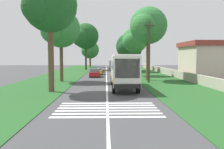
# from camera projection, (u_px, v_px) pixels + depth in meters

# --- Properties ---
(ground) EXTENTS (160.00, 160.00, 0.00)m
(ground) POSITION_uv_depth(u_px,v_px,m) (107.00, 93.00, 24.99)
(ground) COLOR #424244
(grass_verge_left) EXTENTS (120.00, 8.00, 0.04)m
(grass_verge_left) POSITION_uv_depth(u_px,v_px,m) (53.00, 79.00, 39.76)
(grass_verge_left) COLOR #235623
(grass_verge_left) RESTS_ON ground
(grass_verge_right) EXTENTS (120.00, 8.00, 0.04)m
(grass_verge_right) POSITION_uv_depth(u_px,v_px,m) (160.00, 79.00, 40.14)
(grass_verge_right) COLOR #235623
(grass_verge_right) RESTS_ON ground
(centre_line) EXTENTS (110.00, 0.16, 0.01)m
(centre_line) POSITION_uv_depth(u_px,v_px,m) (107.00, 79.00, 39.95)
(centre_line) COLOR silver
(centre_line) RESTS_ON ground
(coach_bus) EXTENTS (11.16, 2.62, 3.73)m
(coach_bus) POSITION_uv_depth(u_px,v_px,m) (123.00, 69.00, 28.69)
(coach_bus) COLOR silver
(coach_bus) RESTS_ON ground
(zebra_crossing) EXTENTS (4.95, 6.80, 0.01)m
(zebra_crossing) POSITION_uv_depth(u_px,v_px,m) (108.00, 109.00, 17.41)
(zebra_crossing) COLOR silver
(zebra_crossing) RESTS_ON ground
(trailing_car_0) EXTENTS (4.30, 1.78, 1.43)m
(trailing_car_0) POSITION_uv_depth(u_px,v_px,m) (95.00, 73.00, 44.93)
(trailing_car_0) COLOR #B21E1E
(trailing_car_0) RESTS_ON ground
(trailing_car_1) EXTENTS (4.30, 1.78, 1.43)m
(trailing_car_1) POSITION_uv_depth(u_px,v_px,m) (98.00, 71.00, 51.27)
(trailing_car_1) COLOR gold
(trailing_car_1) RESTS_ON ground
(trailing_car_2) EXTENTS (4.30, 1.78, 1.43)m
(trailing_car_2) POSITION_uv_depth(u_px,v_px,m) (98.00, 69.00, 58.30)
(trailing_car_2) COLOR gray
(trailing_car_2) RESTS_ON ground
(trailing_car_3) EXTENTS (4.30, 1.78, 1.43)m
(trailing_car_3) POSITION_uv_depth(u_px,v_px,m) (114.00, 68.00, 64.61)
(trailing_car_3) COLOR #B7A893
(trailing_car_3) RESTS_ON ground
(trailing_minibus_0) EXTENTS (6.00, 2.14, 2.53)m
(trailing_minibus_0) POSITION_uv_depth(u_px,v_px,m) (113.00, 63.00, 73.87)
(trailing_minibus_0) COLOR silver
(trailing_minibus_0) RESTS_ON ground
(roadside_tree_left_0) EXTENTS (7.06, 5.72, 8.46)m
(roadside_tree_left_0) POSITION_uv_depth(u_px,v_px,m) (90.00, 50.00, 84.80)
(roadside_tree_left_0) COLOR brown
(roadside_tree_left_0) RESTS_ON grass_verge_left
(roadside_tree_left_1) EXTENTS (6.28, 5.27, 11.06)m
(roadside_tree_left_1) POSITION_uv_depth(u_px,v_px,m) (49.00, 7.00, 25.44)
(roadside_tree_left_1) COLOR brown
(roadside_tree_left_1) RESTS_ON grass_verge_left
(roadside_tree_left_2) EXTENTS (8.43, 6.65, 12.02)m
(roadside_tree_left_2) POSITION_uv_depth(u_px,v_px,m) (85.00, 37.00, 67.46)
(roadside_tree_left_2) COLOR #4C3826
(roadside_tree_left_2) RESTS_ON grass_verge_left
(roadside_tree_left_3) EXTENTS (6.31, 5.26, 9.93)m
(roadside_tree_left_3) POSITION_uv_depth(u_px,v_px,m) (60.00, 30.00, 36.03)
(roadside_tree_left_3) COLOR brown
(roadside_tree_left_3) RESTS_ON grass_verge_left
(roadside_tree_right_0) EXTENTS (7.28, 6.01, 8.72)m
(roadside_tree_right_0) POSITION_uv_depth(u_px,v_px,m) (129.00, 47.00, 58.67)
(roadside_tree_right_0) COLOR #4C3826
(roadside_tree_right_0) RESTS_ON grass_verge_right
(roadside_tree_right_1) EXTENTS (6.84, 5.40, 10.59)m
(roadside_tree_right_1) POSITION_uv_depth(u_px,v_px,m) (147.00, 27.00, 37.53)
(roadside_tree_right_1) COLOR brown
(roadside_tree_right_1) RESTS_ON grass_verge_right
(roadside_tree_right_2) EXTENTS (5.57, 4.50, 9.11)m
(roadside_tree_right_2) POSITION_uv_depth(u_px,v_px,m) (127.00, 44.00, 65.20)
(roadside_tree_right_2) COLOR #3D2D1E
(roadside_tree_right_2) RESTS_ON grass_verge_right
(roadside_tree_right_3) EXTENTS (5.58, 4.60, 8.70)m
(roadside_tree_right_3) POSITION_uv_depth(u_px,v_px,m) (134.00, 41.00, 46.82)
(roadside_tree_right_3) COLOR #3D2D1E
(roadside_tree_right_3) RESTS_ON grass_verge_right
(utility_pole) EXTENTS (0.24, 1.40, 8.12)m
(utility_pole) POSITION_uv_depth(u_px,v_px,m) (149.00, 51.00, 34.29)
(utility_pole) COLOR #473828
(utility_pole) RESTS_ON grass_verge_right
(roadside_wall) EXTENTS (70.00, 0.40, 1.18)m
(roadside_wall) POSITION_uv_depth(u_px,v_px,m) (174.00, 73.00, 45.16)
(roadside_wall) COLOR #B2A893
(roadside_wall) RESTS_ON grass_verge_right
(roadside_building) EXTENTS (10.00, 9.01, 5.85)m
(roadside_building) POSITION_uv_depth(u_px,v_px,m) (212.00, 60.00, 42.08)
(roadside_building) COLOR beige
(roadside_building) RESTS_ON ground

